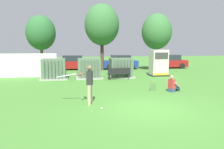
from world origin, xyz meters
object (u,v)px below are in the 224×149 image
(transformer_mid_west, at_px, (89,69))
(batter, at_px, (88,82))
(parked_car_right_of_center, at_px, (169,62))
(transformer_west, at_px, (54,69))
(sports_ball, at_px, (102,108))
(generator_enclosure, at_px, (159,63))
(transformer_mid_east, at_px, (121,68))
(backpack, at_px, (153,87))
(parked_car_left_of_center, at_px, (120,62))
(parked_car_leftmost, at_px, (72,63))
(park_bench, at_px, (119,73))
(seated_spectator, at_px, (173,85))

(transformer_mid_west, height_order, batter, batter)
(parked_car_right_of_center, bearing_deg, transformer_west, -152.74)
(transformer_west, relative_size, parked_car_right_of_center, 0.50)
(batter, xyz_separation_m, sports_ball, (0.46, -0.94, -0.93))
(generator_enclosure, xyz_separation_m, batter, (-6.75, -8.27, -0.16))
(transformer_mid_west, relative_size, transformer_mid_east, 1.00)
(generator_enclosure, bearing_deg, backpack, -115.27)
(sports_ball, bearing_deg, batter, 116.23)
(parked_car_left_of_center, distance_m, parked_car_right_of_center, 6.13)
(generator_enclosure, height_order, parked_car_right_of_center, generator_enclosure)
(transformer_west, height_order, parked_car_right_of_center, same)
(backpack, bearing_deg, parked_car_leftmost, 110.85)
(park_bench, relative_size, parked_car_right_of_center, 0.43)
(generator_enclosure, height_order, batter, generator_enclosure)
(generator_enclosure, relative_size, seated_spectator, 2.39)
(transformer_mid_east, height_order, parked_car_left_of_center, same)
(batter, bearing_deg, seated_spectator, 19.45)
(park_bench, height_order, seated_spectator, seated_spectator)
(park_bench, distance_m, seated_spectator, 5.39)
(generator_enclosure, distance_m, parked_car_left_of_center, 6.66)
(seated_spectator, height_order, parked_car_right_of_center, parked_car_right_of_center)
(transformer_west, relative_size, seated_spectator, 2.18)
(transformer_west, bearing_deg, transformer_mid_west, 0.09)
(seated_spectator, height_order, backpack, seated_spectator)
(transformer_mid_west, height_order, backpack, transformer_mid_west)
(park_bench, bearing_deg, parked_car_right_of_center, 44.34)
(parked_car_leftmost, relative_size, parked_car_right_of_center, 1.01)
(transformer_west, xyz_separation_m, parked_car_left_of_center, (6.78, 6.79, -0.04))
(transformer_mid_east, height_order, batter, batter)
(transformer_mid_east, relative_size, parked_car_right_of_center, 0.50)
(transformer_mid_east, height_order, parked_car_leftmost, same)
(transformer_mid_west, xyz_separation_m, parked_car_right_of_center, (10.15, 6.65, -0.04))
(park_bench, xyz_separation_m, parked_car_right_of_center, (7.89, 7.71, 0.22))
(backpack, bearing_deg, generator_enclosure, 64.73)
(backpack, relative_size, parked_car_right_of_center, 0.10)
(sports_ball, height_order, backpack, backpack)
(generator_enclosure, distance_m, batter, 10.68)
(transformer_mid_west, height_order, parked_car_left_of_center, same)
(backpack, height_order, parked_car_right_of_center, parked_car_right_of_center)
(transformer_mid_east, relative_size, parked_car_left_of_center, 0.50)
(park_bench, relative_size, batter, 1.05)
(sports_ball, xyz_separation_m, parked_car_right_of_center, (10.24, 15.35, 0.71))
(generator_enclosure, distance_m, backpack, 6.82)
(transformer_west, xyz_separation_m, parked_car_right_of_center, (12.91, 6.65, -0.04))
(transformer_mid_east, bearing_deg, sports_ball, -107.54)
(transformer_west, bearing_deg, sports_ball, -72.89)
(transformer_mid_west, xyz_separation_m, seated_spectator, (4.35, -6.03, -0.41))
(batter, bearing_deg, park_bench, 67.26)
(park_bench, height_order, backpack, park_bench)
(batter, relative_size, parked_car_left_of_center, 0.41)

